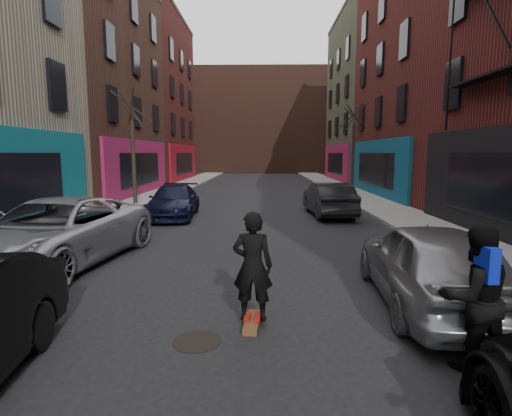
{
  "coord_description": "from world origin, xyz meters",
  "views": [
    {
      "loc": [
        0.39,
        -2.22,
        2.68
      ],
      "look_at": [
        0.24,
        5.66,
        1.6
      ],
      "focal_mm": 28.0,
      "sensor_mm": 36.0,
      "label": 1
    }
  ],
  "objects_px": {
    "parked_right_end": "(329,199)",
    "skateboarder": "(253,266)",
    "parked_left_far": "(56,232)",
    "manhole": "(197,341)",
    "skateboard": "(253,322)",
    "parked_right_far": "(430,264)",
    "pedestrian": "(475,298)",
    "tree_left_far": "(133,139)",
    "tree_right_far": "(353,140)",
    "parked_left_end": "(174,201)"
  },
  "relations": [
    {
      "from": "parked_right_end",
      "to": "skateboarder",
      "type": "height_order",
      "value": "skateboarder"
    },
    {
      "from": "parked_left_far",
      "to": "manhole",
      "type": "xyz_separation_m",
      "value": [
        4.04,
        -3.92,
        -0.8
      ]
    },
    {
      "from": "skateboard",
      "to": "skateboarder",
      "type": "height_order",
      "value": "skateboarder"
    },
    {
      "from": "parked_right_far",
      "to": "skateboard",
      "type": "relative_size",
      "value": 5.6
    },
    {
      "from": "parked_right_far",
      "to": "pedestrian",
      "type": "bearing_deg",
      "value": 85.23
    },
    {
      "from": "pedestrian",
      "to": "manhole",
      "type": "relative_size",
      "value": 2.61
    },
    {
      "from": "parked_left_far",
      "to": "skateboarder",
      "type": "relative_size",
      "value": 3.37
    },
    {
      "from": "tree_left_far",
      "to": "skateboarder",
      "type": "height_order",
      "value": "tree_left_far"
    },
    {
      "from": "skateboarder",
      "to": "manhole",
      "type": "relative_size",
      "value": 2.45
    },
    {
      "from": "skateboarder",
      "to": "manhole",
      "type": "height_order",
      "value": "skateboarder"
    },
    {
      "from": "tree_right_far",
      "to": "tree_left_far",
      "type": "bearing_deg",
      "value": -154.18
    },
    {
      "from": "pedestrian",
      "to": "parked_left_end",
      "type": "bearing_deg",
      "value": -66.66
    },
    {
      "from": "manhole",
      "to": "parked_left_end",
      "type": "bearing_deg",
      "value": 104.18
    },
    {
      "from": "tree_left_far",
      "to": "parked_right_far",
      "type": "distance_m",
      "value": 16.61
    },
    {
      "from": "skateboarder",
      "to": "parked_right_far",
      "type": "bearing_deg",
      "value": -158.6
    },
    {
      "from": "skateboard",
      "to": "manhole",
      "type": "relative_size",
      "value": 1.14
    },
    {
      "from": "skateboarder",
      "to": "manhole",
      "type": "distance_m",
      "value": 1.36
    },
    {
      "from": "manhole",
      "to": "skateboard",
      "type": "bearing_deg",
      "value": 36.23
    },
    {
      "from": "tree_right_far",
      "to": "parked_left_end",
      "type": "height_order",
      "value": "tree_right_far"
    },
    {
      "from": "parked_right_end",
      "to": "skateboard",
      "type": "relative_size",
      "value": 5.48
    },
    {
      "from": "tree_right_far",
      "to": "parked_left_end",
      "type": "distance_m",
      "value": 13.86
    },
    {
      "from": "parked_right_end",
      "to": "pedestrian",
      "type": "xyz_separation_m",
      "value": [
        -0.2,
        -12.36,
        0.2
      ]
    },
    {
      "from": "parked_left_end",
      "to": "manhole",
      "type": "bearing_deg",
      "value": -79.3
    },
    {
      "from": "tree_left_far",
      "to": "pedestrian",
      "type": "height_order",
      "value": "tree_left_far"
    },
    {
      "from": "tree_right_far",
      "to": "skateboarder",
      "type": "bearing_deg",
      "value": -106.44
    },
    {
      "from": "parked_right_end",
      "to": "parked_left_end",
      "type": "bearing_deg",
      "value": 0.55
    },
    {
      "from": "parked_left_end",
      "to": "skateboarder",
      "type": "relative_size",
      "value": 2.68
    },
    {
      "from": "parked_left_far",
      "to": "pedestrian",
      "type": "height_order",
      "value": "pedestrian"
    },
    {
      "from": "parked_left_end",
      "to": "tree_right_far",
      "type": "bearing_deg",
      "value": 41.46
    },
    {
      "from": "parked_right_end",
      "to": "parked_left_far",
      "type": "bearing_deg",
      "value": 41.33
    },
    {
      "from": "parked_left_far",
      "to": "skateboard",
      "type": "height_order",
      "value": "parked_left_far"
    },
    {
      "from": "tree_right_far",
      "to": "skateboarder",
      "type": "relative_size",
      "value": 3.96
    },
    {
      "from": "skateboard",
      "to": "skateboarder",
      "type": "relative_size",
      "value": 0.47
    },
    {
      "from": "parked_right_end",
      "to": "manhole",
      "type": "relative_size",
      "value": 6.27
    },
    {
      "from": "skateboarder",
      "to": "parked_left_far",
      "type": "bearing_deg",
      "value": -29.36
    },
    {
      "from": "parked_left_far",
      "to": "tree_left_far",
      "type": "bearing_deg",
      "value": 106.21
    },
    {
      "from": "pedestrian",
      "to": "parked_right_far",
      "type": "bearing_deg",
      "value": -103.58
    },
    {
      "from": "parked_right_far",
      "to": "tree_right_far",
      "type": "bearing_deg",
      "value": -94.67
    },
    {
      "from": "tree_left_far",
      "to": "tree_right_far",
      "type": "relative_size",
      "value": 0.96
    },
    {
      "from": "skateboard",
      "to": "parked_left_far",
      "type": "bearing_deg",
      "value": 150.64
    },
    {
      "from": "pedestrian",
      "to": "skateboard",
      "type": "bearing_deg",
      "value": -28.42
    },
    {
      "from": "parked_left_far",
      "to": "pedestrian",
      "type": "bearing_deg",
      "value": -23.02
    },
    {
      "from": "tree_right_far",
      "to": "pedestrian",
      "type": "relative_size",
      "value": 3.73
    },
    {
      "from": "parked_right_end",
      "to": "manhole",
      "type": "height_order",
      "value": "parked_right_end"
    },
    {
      "from": "pedestrian",
      "to": "manhole",
      "type": "xyz_separation_m",
      "value": [
        -3.56,
        0.63,
        -0.91
      ]
    },
    {
      "from": "skateboard",
      "to": "pedestrian",
      "type": "relative_size",
      "value": 0.44
    },
    {
      "from": "parked_right_far",
      "to": "manhole",
      "type": "relative_size",
      "value": 6.4
    },
    {
      "from": "parked_right_far",
      "to": "skateboarder",
      "type": "height_order",
      "value": "skateboarder"
    },
    {
      "from": "parked_left_end",
      "to": "parked_right_far",
      "type": "distance_m",
      "value": 11.86
    },
    {
      "from": "parked_left_end",
      "to": "skateboarder",
      "type": "height_order",
      "value": "skateboarder"
    }
  ]
}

